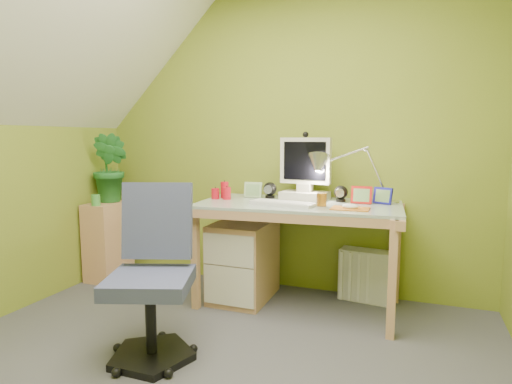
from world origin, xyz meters
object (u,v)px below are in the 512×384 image
(desk, at_px, (298,255))
(potted_plant, at_px, (111,168))
(desk_lamp, at_px, (368,162))
(side_ledge, at_px, (108,241))
(task_chair, at_px, (150,281))
(radiator, at_px, (366,275))
(monitor, at_px, (305,163))

(desk, height_order, potted_plant, potted_plant)
(desk_lamp, distance_m, side_ledge, 2.26)
(side_ledge, bearing_deg, desk_lamp, 4.57)
(desk, distance_m, desk_lamp, 0.82)
(desk, bearing_deg, task_chair, -122.20)
(desk_lamp, height_order, radiator, desk_lamp)
(potted_plant, distance_m, task_chair, 1.64)
(desk_lamp, bearing_deg, desk, -163.06)
(desk, xyz_separation_m, monitor, (0.00, 0.18, 0.65))
(monitor, distance_m, radiator, 0.95)
(side_ledge, relative_size, task_chair, 0.74)
(radiator, bearing_deg, potted_plant, -167.32)
(task_chair, bearing_deg, radiator, 33.11)
(radiator, bearing_deg, side_ledge, -166.05)
(task_chair, distance_m, radiator, 1.66)
(desk, height_order, task_chair, task_chair)
(desk, height_order, monitor, monitor)
(monitor, height_order, radiator, monitor)
(task_chair, bearing_deg, desk_lamp, 31.23)
(potted_plant, bearing_deg, desk, -2.03)
(desk, height_order, radiator, desk)
(desk, relative_size, radiator, 3.67)
(monitor, relative_size, desk_lamp, 0.94)
(desk_lamp, relative_size, radiator, 1.50)
(desk, distance_m, radiator, 0.56)
(desk_lamp, xyz_separation_m, potted_plant, (-2.12, -0.12, -0.08))
(monitor, xyz_separation_m, task_chair, (-0.55, -1.21, -0.58))
(desk, distance_m, task_chair, 1.17)
(side_ledge, xyz_separation_m, radiator, (2.14, 0.26, -0.14))
(side_ledge, height_order, radiator, side_ledge)
(side_ledge, distance_m, radiator, 2.16)
(monitor, relative_size, potted_plant, 0.92)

